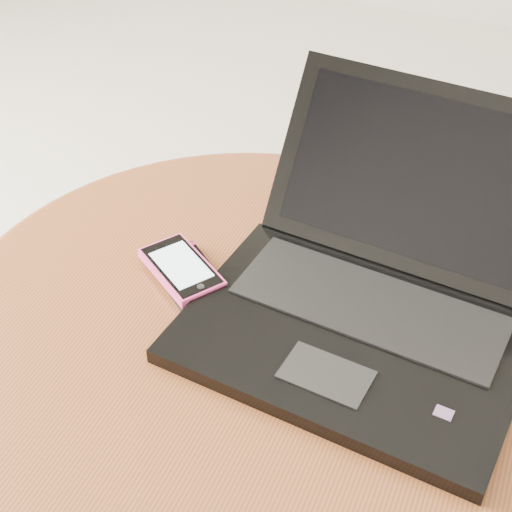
% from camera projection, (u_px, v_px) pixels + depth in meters
% --- Properties ---
extents(table, '(0.65, 0.65, 0.51)m').
position_uv_depth(table, '(245.00, 384.00, 0.88)').
color(table, brown).
rests_on(table, ground).
extents(laptop, '(0.36, 0.37, 0.19)m').
position_uv_depth(laptop, '(372.00, 291.00, 0.78)').
color(laptop, black).
rests_on(laptop, table).
extents(phone_black, '(0.12, 0.11, 0.01)m').
position_uv_depth(phone_black, '(190.00, 279.00, 0.84)').
color(phone_black, black).
rests_on(phone_black, table).
extents(phone_pink, '(0.11, 0.10, 0.01)m').
position_uv_depth(phone_pink, '(181.00, 269.00, 0.84)').
color(phone_pink, '#FF4297').
rests_on(phone_pink, phone_black).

